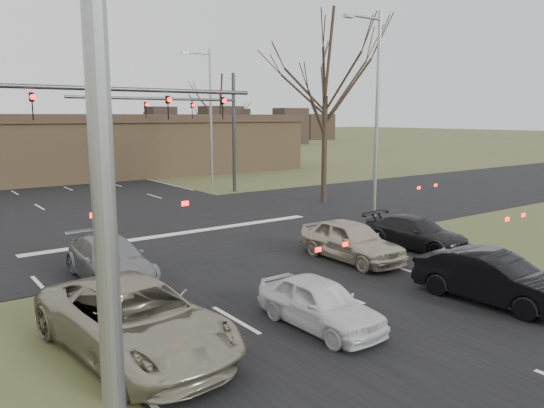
# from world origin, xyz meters

# --- Properties ---
(ground) EXTENTS (360.00, 360.00, 0.00)m
(ground) POSITION_xyz_m (0.00, 0.00, 0.00)
(ground) COLOR #484F2A
(ground) RESTS_ON ground
(road_cross) EXTENTS (200.00, 14.00, 0.02)m
(road_cross) POSITION_xyz_m (0.00, 15.00, 0.01)
(road_cross) COLOR black
(road_cross) RESTS_ON ground
(building) EXTENTS (42.40, 10.40, 5.30)m
(building) POSITION_xyz_m (2.00, 38.00, 2.67)
(building) COLOR olive
(building) RESTS_ON ground
(mast_arm_near) EXTENTS (12.12, 0.24, 8.00)m
(mast_arm_near) POSITION_xyz_m (-5.23, 13.00, 5.07)
(mast_arm_near) COLOR #383A3D
(mast_arm_near) RESTS_ON ground
(mast_arm_far) EXTENTS (11.12, 0.24, 8.00)m
(mast_arm_far) POSITION_xyz_m (6.18, 23.00, 5.02)
(mast_arm_far) COLOR #383A3D
(mast_arm_far) RESTS_ON ground
(streetlight_left) EXTENTS (2.34, 0.25, 10.00)m
(streetlight_left) POSITION_xyz_m (-8.82, -4.00, 5.59)
(streetlight_left) COLOR gray
(streetlight_left) RESTS_ON ground
(streetlight_right_near) EXTENTS (2.34, 0.25, 10.00)m
(streetlight_right_near) POSITION_xyz_m (8.82, 10.00, 5.59)
(streetlight_right_near) COLOR gray
(streetlight_right_near) RESTS_ON ground
(streetlight_right_far) EXTENTS (2.34, 0.25, 10.00)m
(streetlight_right_far) POSITION_xyz_m (9.32, 27.00, 5.59)
(streetlight_right_far) COLOR gray
(streetlight_right_far) RESTS_ON ground
(tree_right_near) EXTENTS (6.90, 6.90, 11.50)m
(tree_right_near) POSITION_xyz_m (11.00, 16.00, 8.90)
(tree_right_near) COLOR black
(tree_right_near) RESTS_ON ground
(tree_right_far) EXTENTS (5.40, 5.40, 9.00)m
(tree_right_far) POSITION_xyz_m (15.00, 35.00, 6.96)
(tree_right_far) COLOR black
(tree_right_far) RESTS_ON ground
(car_silver_suv) EXTENTS (3.20, 5.93, 1.58)m
(car_silver_suv) POSITION_xyz_m (-6.27, 2.71, 0.79)
(car_silver_suv) COLOR gray
(car_silver_suv) RESTS_ON ground
(car_white_sedan) EXTENTS (1.54, 3.68, 1.24)m
(car_white_sedan) POSITION_xyz_m (-2.03, 1.44, 0.62)
(car_white_sedan) COLOR silver
(car_white_sedan) RESTS_ON ground
(car_black_hatch) EXTENTS (1.81, 4.42, 1.42)m
(car_black_hatch) POSITION_xyz_m (3.00, -0.08, 0.71)
(car_black_hatch) COLOR black
(car_black_hatch) RESTS_ON ground
(car_charcoal_sedan) EXTENTS (2.16, 4.46, 1.25)m
(car_charcoal_sedan) POSITION_xyz_m (6.23, 5.18, 0.63)
(car_charcoal_sedan) COLOR black
(car_charcoal_sedan) RESTS_ON ground
(car_grey_ahead) EXTENTS (1.94, 4.64, 1.34)m
(car_grey_ahead) POSITION_xyz_m (-4.89, 8.21, 0.67)
(car_grey_ahead) COLOR gray
(car_grey_ahead) RESTS_ON ground
(car_silver_ahead) EXTENTS (1.80, 4.34, 1.47)m
(car_silver_ahead) POSITION_xyz_m (2.94, 5.42, 0.73)
(car_silver_ahead) COLOR #BBAF97
(car_silver_ahead) RESTS_ON ground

